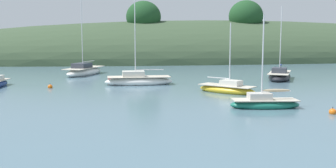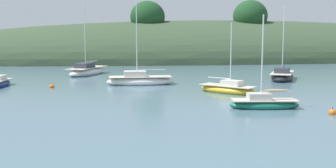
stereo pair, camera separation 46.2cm
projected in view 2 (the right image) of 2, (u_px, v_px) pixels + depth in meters
The scene contains 9 objects.
far_shoreline_hill at pixel (237, 59), 83.71m from camera, with size 150.00×36.00×21.08m.
sailboat_orange_cutter at pixel (87, 71), 47.78m from camera, with size 5.75×8.15×10.01m.
sailboat_red_portside at pixel (282, 76), 41.91m from camera, with size 5.64×7.14×8.36m.
sailboat_grey_yawl at pixel (228, 89), 31.84m from camera, with size 4.77×5.09×6.10m.
sailboat_cream_ketch at pixel (264, 103), 24.81m from camera, with size 4.85×2.30×6.32m.
sailboat_yellow_far at pixel (140, 80), 37.55m from camera, with size 6.89×2.64×8.77m.
mooring_buoy_inner at pixel (112, 79), 42.05m from camera, with size 0.44×0.44×0.54m.
mooring_buoy_channel at pixel (332, 113), 22.73m from camera, with size 0.44×0.44×0.54m.
mooring_buoy_outer at pixel (52, 87), 35.04m from camera, with size 0.44×0.44×0.54m.
Camera 2 is at (-4.92, -7.44, 4.60)m, focal length 39.95 mm.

